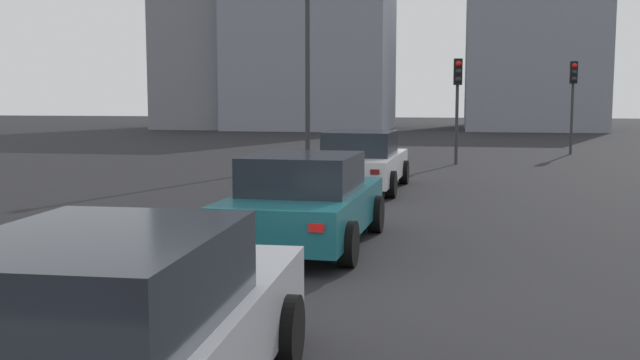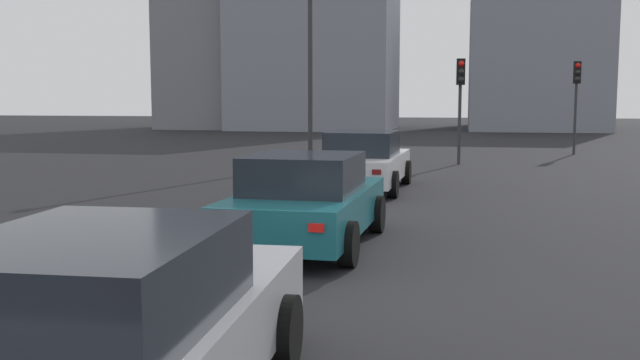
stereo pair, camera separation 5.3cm
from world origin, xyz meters
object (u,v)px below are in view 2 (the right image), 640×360
Objects in this scene: car_white_right_lead at (364,161)px; traffic_light_near_left at (577,87)px; street_lamp_kerbside at (310,35)px; car_silver_right_third at (109,340)px; traffic_light_near_right at (460,88)px; car_teal_right_second at (306,201)px.

car_white_right_lead is 14.97m from traffic_light_near_left.
street_lamp_kerbside is (6.32, 2.71, 3.72)m from car_white_right_lead.
car_silver_right_third is 20.61m from street_lamp_kerbside.
street_lamp_kerbside reaches higher than car_silver_right_third.
street_lamp_kerbside is at bearing -57.98° from traffic_light_near_left.
traffic_light_near_left reaches higher than car_white_right_lead.
car_silver_right_third is at bearing -17.24° from traffic_light_near_left.
car_white_right_lead reaches higher than car_silver_right_third.
traffic_light_near_right is 5.50m from street_lamp_kerbside.
car_teal_right_second is 6.64m from car_silver_right_third.
traffic_light_near_left is (13.10, -6.96, 2.02)m from car_white_right_lead.
traffic_light_near_left is 11.93m from street_lamp_kerbside.
traffic_light_near_right is (21.32, -2.17, 1.93)m from car_silver_right_third.
car_teal_right_second is 0.91× the size of car_silver_right_third.
street_lamp_kerbside reaches higher than car_teal_right_second.
car_silver_right_third is (-6.64, -0.10, 0.01)m from car_teal_right_second.
traffic_light_near_right reaches higher than car_silver_right_third.
traffic_light_near_right is (7.57, -2.33, 1.92)m from car_white_right_lead.
car_silver_right_third is (-13.75, -0.16, -0.01)m from car_white_right_lead.
car_white_right_lead is 8.15m from traffic_light_near_right.
car_teal_right_second is 14.98m from traffic_light_near_right.
traffic_light_near_left is 0.50× the size of street_lamp_kerbside.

